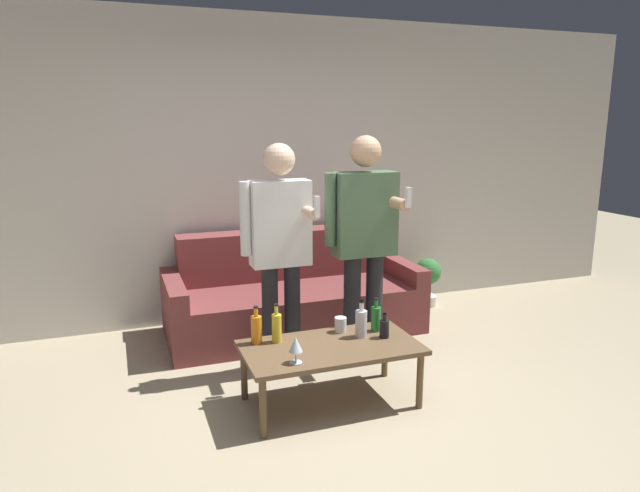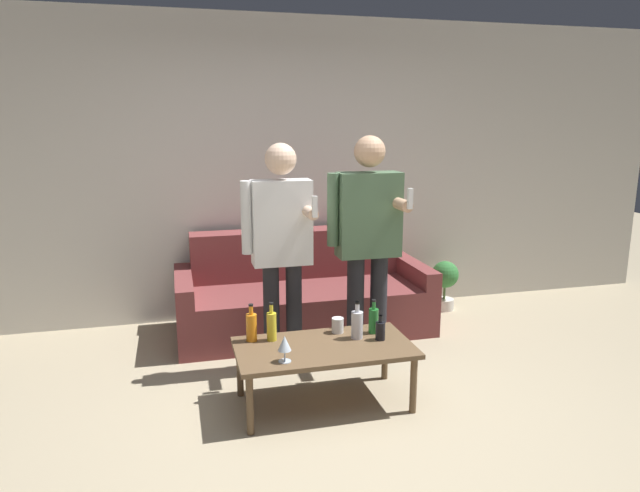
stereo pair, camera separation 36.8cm
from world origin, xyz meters
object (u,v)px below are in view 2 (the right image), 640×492
Objects in this scene: coffee_table at (324,351)px; bottle_orange at (373,320)px; person_standing_right at (368,233)px; person_standing_left at (281,240)px; couch at (302,296)px.

coffee_table is 4.83× the size of bottle_orange.
person_standing_right reaches higher than bottle_orange.
coffee_table is 0.42m from bottle_orange.
bottle_orange is at bearing -40.78° from person_standing_left.
person_standing_right reaches higher than coffee_table.
bottle_orange is at bearing 19.44° from coffee_table.
person_standing_left is (-0.33, -0.79, 0.68)m from couch.
coffee_table is (-0.17, -1.39, 0.06)m from couch.
bottle_orange is at bearing -80.56° from couch.
person_standing_left is at bearing 179.21° from person_standing_right.
person_standing_left reaches higher than bottle_orange.
couch is 1.29m from bottle_orange.
bottle_orange is at bearing -103.22° from person_standing_right.
bottle_orange is (0.38, 0.13, 0.13)m from coffee_table.
person_standing_right reaches higher than couch.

